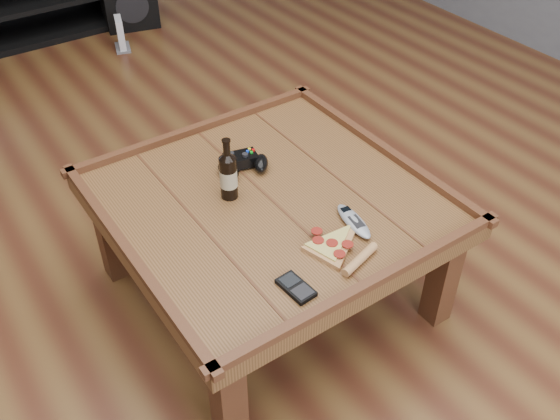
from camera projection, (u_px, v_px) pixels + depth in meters
ground at (271, 293)px, 2.31m from camera, size 6.00×6.00×0.00m
baseboard at (22, 15)px, 4.17m from camera, size 5.00×0.02×0.10m
coffee_table at (269, 212)px, 2.06m from camera, size 1.03×1.03×0.48m
beer_bottle at (228, 174)px, 1.97m from camera, size 0.06×0.06×0.22m
game_controller at (243, 164)px, 2.12m from camera, size 0.19×0.15×0.05m
pizza_slice at (336, 248)px, 1.82m from camera, size 0.23×0.30×0.03m
smartphone at (296, 287)px, 1.70m from camera, size 0.07×0.12×0.02m
remote_control at (354, 221)px, 1.91m from camera, size 0.08×0.18×0.03m
game_console at (121, 35)px, 3.83m from camera, size 0.13×0.18×0.20m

